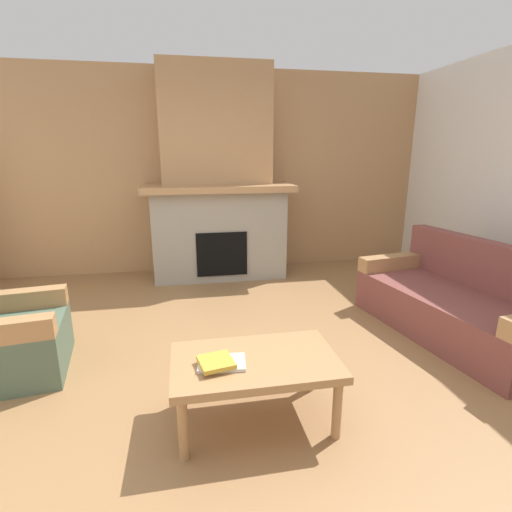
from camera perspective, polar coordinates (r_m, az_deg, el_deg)
The scene contains 7 objects.
ground at distance 2.99m, azimuth -0.35°, elevation -17.89°, with size 9.00×9.00×0.00m, color olive.
wall_back_wood_panel at distance 5.49m, azimuth -6.14°, elevation 12.15°, with size 6.00×0.12×2.70m, color tan.
fireplace at distance 5.13m, azimuth -5.73°, elevation 9.86°, with size 1.90×0.82×2.70m.
couch at distance 3.99m, azimuth 27.81°, elevation -6.38°, with size 1.12×1.91×0.85m.
armchair at distance 3.48m, azimuth -33.59°, elevation -10.12°, with size 0.86×0.86×0.85m.
coffee_table at distance 2.42m, azimuth -0.15°, elevation -16.07°, with size 1.00×0.60×0.43m.
book_stack_near_edge at distance 2.32m, azimuth -5.50°, elevation -15.46°, with size 0.29×0.24×0.05m.
Camera 1 is at (-0.45, -2.47, 1.63)m, focal length 26.96 mm.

